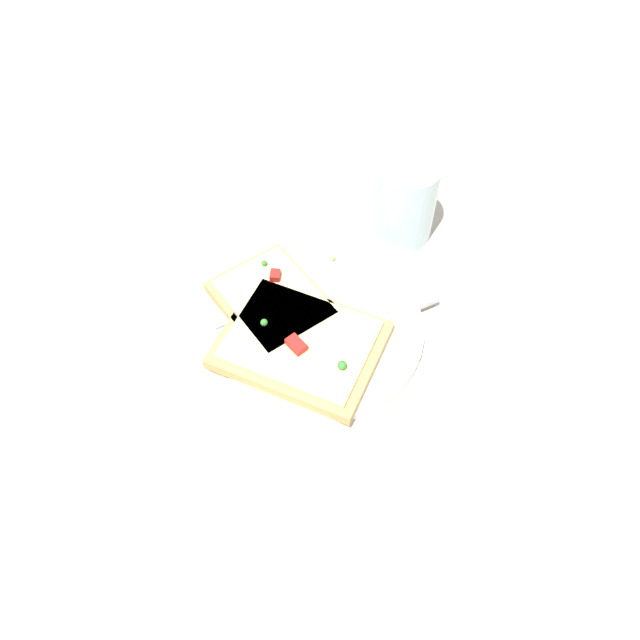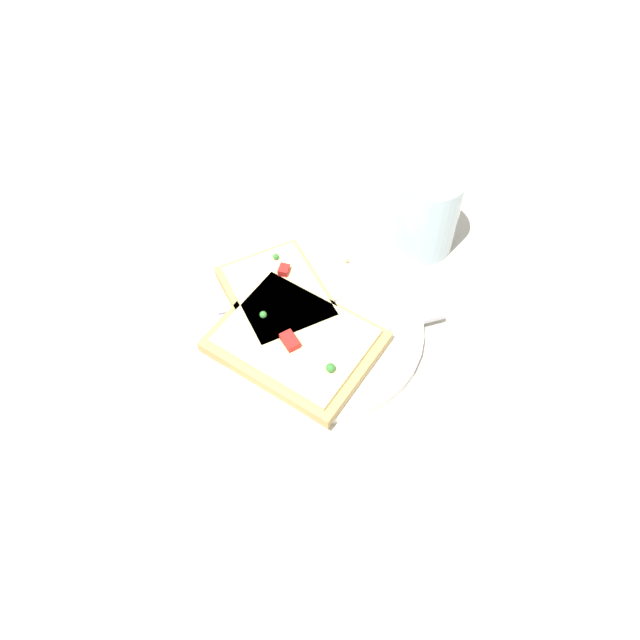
% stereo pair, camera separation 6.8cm
% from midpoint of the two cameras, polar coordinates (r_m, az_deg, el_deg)
% --- Properties ---
extents(ground_plane, '(4.00, 4.00, 0.00)m').
position_cam_midpoint_polar(ground_plane, '(0.69, -2.78, -1.26)').
color(ground_plane, '#BCB29E').
extents(plate, '(0.23, 0.23, 0.01)m').
position_cam_midpoint_polar(plate, '(0.69, -2.80, -0.97)').
color(plate, white).
rests_on(plate, ground).
extents(fork, '(0.19, 0.14, 0.01)m').
position_cam_midpoint_polar(fork, '(0.70, -4.76, 1.11)').
color(fork, silver).
rests_on(fork, plate).
extents(knife, '(0.18, 0.14, 0.01)m').
position_cam_midpoint_polar(knife, '(0.68, 1.44, -0.54)').
color(knife, silver).
rests_on(knife, plate).
extents(pizza_slice_main, '(0.19, 0.16, 0.03)m').
position_cam_midpoint_polar(pizza_slice_main, '(0.66, -4.72, -2.38)').
color(pizza_slice_main, tan).
rests_on(pizza_slice_main, plate).
extents(pizza_slice_corner, '(0.17, 0.17, 0.03)m').
position_cam_midpoint_polar(pizza_slice_corner, '(0.70, -7.01, 1.45)').
color(pizza_slice_corner, tan).
rests_on(pizza_slice_corner, plate).
extents(crumb_scatter, '(0.09, 0.09, 0.01)m').
position_cam_midpoint_polar(crumb_scatter, '(0.71, -8.09, 1.85)').
color(crumb_scatter, tan).
rests_on(crumb_scatter, plate).
extents(drinking_glass, '(0.08, 0.08, 0.10)m').
position_cam_midpoint_polar(drinking_glass, '(0.76, 5.12, 10.68)').
color(drinking_glass, silver).
rests_on(drinking_glass, ground).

